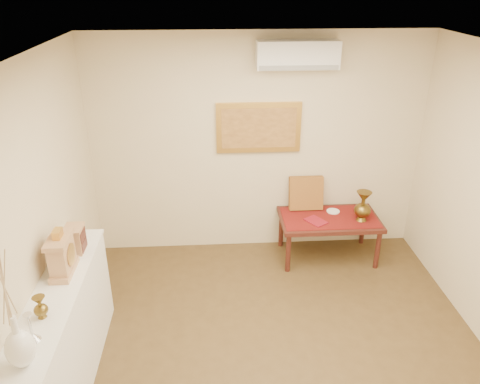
{
  "coord_description": "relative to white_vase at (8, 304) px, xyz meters",
  "views": [
    {
      "loc": [
        -0.56,
        -3.05,
        3.26
      ],
      "look_at": [
        -0.29,
        1.15,
        1.27
      ],
      "focal_mm": 35.0,
      "sensor_mm": 36.0,
      "label": 1
    }
  ],
  "objects": [
    {
      "name": "white_vase",
      "position": [
        0.0,
        0.0,
        0.0
      ],
      "size": [
        0.19,
        0.19,
        0.97
      ],
      "primitive_type": null,
      "color": "white",
      "rests_on": "display_ledge"
    },
    {
      "name": "mantel_clock",
      "position": [
        -0.02,
        1.02,
        -0.31
      ],
      "size": [
        0.17,
        0.36,
        0.41
      ],
      "color": "tan",
      "rests_on": "display_ledge"
    },
    {
      "name": "ac_unit",
      "position": [
        2.2,
        2.85,
        0.98
      ],
      "size": [
        0.9,
        0.25,
        0.3
      ],
      "color": "white",
      "rests_on": "wall_back"
    },
    {
      "name": "table_cloth",
      "position": [
        2.65,
        2.61,
        -0.91
      ],
      "size": [
        1.14,
        0.59,
        0.01
      ],
      "primitive_type": "cube",
      "color": "maroon",
      "rests_on": "low_table"
    },
    {
      "name": "menu",
      "position": [
        2.46,
        2.51,
        -0.9
      ],
      "size": [
        0.29,
        0.31,
        0.01
      ],
      "primitive_type": "cube",
      "rotation": [
        0.0,
        0.0,
        0.58
      ],
      "color": "maroon",
      "rests_on": "table_cloth"
    },
    {
      "name": "candlestick",
      "position": [
        -0.02,
        0.22,
        -0.38
      ],
      "size": [
        0.11,
        0.11,
        0.22
      ],
      "primitive_type": null,
      "color": "silver",
      "rests_on": "display_ledge"
    },
    {
      "name": "cushion",
      "position": [
        2.4,
        2.87,
        -0.7
      ],
      "size": [
        0.42,
        0.18,
        0.43
      ],
      "primitive_type": "cube",
      "rotation": [
        -0.21,
        0.0,
        0.0
      ],
      "color": "maroon",
      "rests_on": "table_cloth"
    },
    {
      "name": "wall_left",
      "position": [
        -0.2,
        0.73,
        -0.12
      ],
      "size": [
        0.02,
        4.5,
        2.7
      ],
      "primitive_type": "cube",
      "color": "beige",
      "rests_on": "ground"
    },
    {
      "name": "ceiling",
      "position": [
        1.8,
        0.73,
        1.23
      ],
      "size": [
        4.5,
        4.5,
        0.0
      ],
      "primitive_type": "plane",
      "rotation": [
        3.14,
        0.0,
        0.0
      ],
      "color": "white",
      "rests_on": "ground"
    },
    {
      "name": "low_table",
      "position": [
        2.65,
        2.61,
        -0.98
      ],
      "size": [
        1.2,
        0.7,
        0.55
      ],
      "color": "#461B15",
      "rests_on": "floor"
    },
    {
      "name": "wall_back",
      "position": [
        1.8,
        2.98,
        -0.12
      ],
      "size": [
        4.0,
        0.02,
        2.7
      ],
      "primitive_type": "cube",
      "color": "beige",
      "rests_on": "ground"
    },
    {
      "name": "display_ledge",
      "position": [
        -0.02,
        0.73,
        -0.98
      ],
      "size": [
        0.37,
        2.02,
        0.98
      ],
      "color": "white",
      "rests_on": "floor"
    },
    {
      "name": "brass_urn_small",
      "position": [
        -0.03,
        0.46,
        -0.37
      ],
      "size": [
        0.1,
        0.1,
        0.23
      ],
      "primitive_type": null,
      "color": "brown",
      "rests_on": "display_ledge"
    },
    {
      "name": "brass_urn_tall",
      "position": [
        3.01,
        2.51,
        -0.68
      ],
      "size": [
        0.2,
        0.2,
        0.45
      ],
      "primitive_type": null,
      "color": "brown",
      "rests_on": "table_cloth"
    },
    {
      "name": "plate",
      "position": [
        2.73,
        2.75,
        -0.9
      ],
      "size": [
        0.16,
        0.16,
        0.01
      ],
      "primitive_type": "cylinder",
      "color": "white",
      "rests_on": "table_cloth"
    },
    {
      "name": "painting",
      "position": [
        1.8,
        2.95,
        0.13
      ],
      "size": [
        1.0,
        0.06,
        0.6
      ],
      "color": "gold",
      "rests_on": "wall_back"
    },
    {
      "name": "wooden_chest",
      "position": [
        -0.0,
        1.36,
        -0.36
      ],
      "size": [
        0.16,
        0.21,
        0.24
      ],
      "color": "tan",
      "rests_on": "display_ledge"
    },
    {
      "name": "floor",
      "position": [
        1.8,
        0.73,
        -1.47
      ],
      "size": [
        4.5,
        4.5,
        0.0
      ],
      "primitive_type": "plane",
      "color": "brown",
      "rests_on": "ground"
    }
  ]
}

